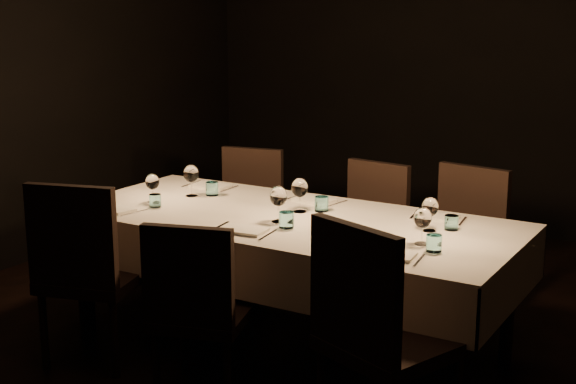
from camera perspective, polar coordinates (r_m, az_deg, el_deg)
The scene contains 14 objects.
room at distance 4.26m, azimuth -0.00°, elevation 7.87°, with size 5.01×6.01×3.01m.
dining_table at distance 4.41m, azimuth -0.00°, elevation -2.70°, with size 2.52×1.12×0.76m.
chair_near_left at distance 4.36m, azimuth -14.18°, elevation -5.12°, with size 0.60×0.60×1.02m.
place_setting_near_left at distance 4.69m, azimuth -10.32°, elevation -0.17°, with size 0.32×0.39×0.17m.
chair_near_center at distance 3.87m, azimuth -6.52°, elevation -7.86°, with size 0.55×0.55×0.91m.
place_setting_near_center at distance 4.18m, azimuth -1.30°, elevation -1.43°, with size 0.36×0.42×0.20m.
chair_near_right at distance 3.44m, azimuth 6.27°, elevation -9.61°, with size 0.64×0.64×1.03m.
place_setting_near_right at distance 3.83m, azimuth 9.07°, elevation -3.03°, with size 0.34×0.41×0.18m.
chair_far_left at distance 5.57m, azimuth -2.94°, elevation -1.24°, with size 0.52×0.52×0.93m.
place_setting_far_left at distance 4.96m, azimuth -6.15°, elevation 0.77°, with size 0.35×0.41×0.19m.
chair_far_center at distance 5.13m, azimuth 5.74°, elevation -2.57°, with size 0.49×0.49×0.92m.
place_setting_far_center at distance 4.55m, azimuth 1.51°, elevation -0.26°, with size 0.36×0.41×0.19m.
chair_far_right at distance 4.91m, azimuth 12.28°, elevation -3.31°, with size 0.53×0.53×0.96m.
place_setting_far_right at distance 4.24m, azimuth 10.59°, elevation -1.55°, with size 0.33×0.40×0.18m.
Camera 1 is at (2.18, -3.64, 1.88)m, focal length 50.00 mm.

